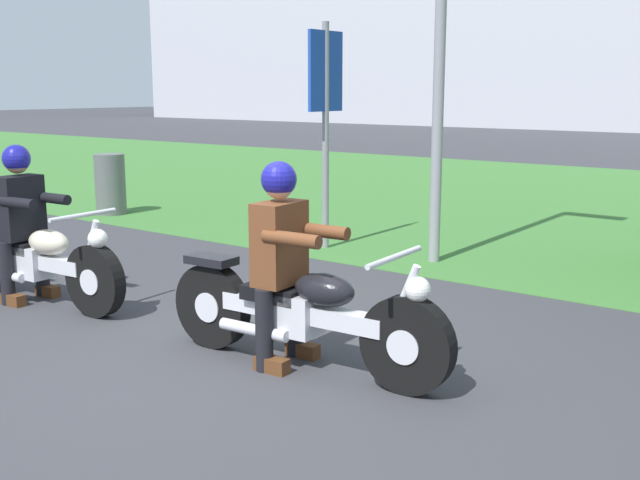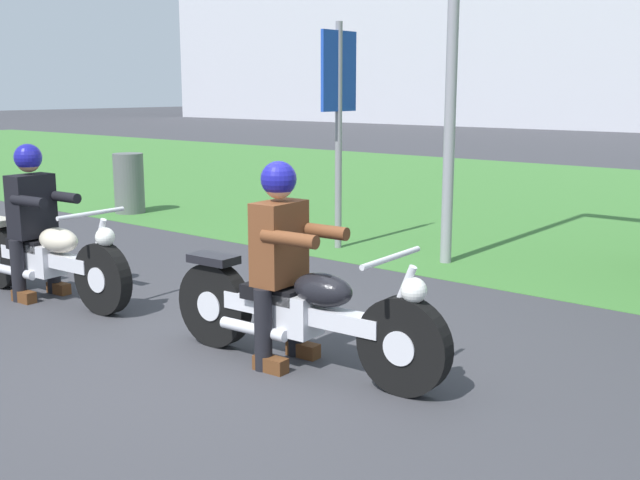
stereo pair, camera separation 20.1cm
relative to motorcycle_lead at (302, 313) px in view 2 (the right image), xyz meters
The scene contains 7 objects.
ground 0.74m from the motorcycle_lead, 139.51° to the right, with size 120.00×120.00×0.00m, color #38383D.
motorcycle_lead is the anchor object (origin of this frame).
rider_lead 0.46m from the motorcycle_lead, behind, with size 0.57×0.48×1.39m.
motorcycle_follow 2.86m from the motorcycle_lead, behind, with size 2.11×0.66×0.86m.
rider_follow 3.06m from the motorcycle_lead, behind, with size 0.57×0.48×1.38m.
trash_can 7.19m from the motorcycle_lead, 152.28° to the left, with size 0.45×0.45×0.90m, color #595E5B.
sign_banner 4.24m from the motorcycle_lead, 124.85° to the left, with size 0.08×0.60×2.60m.
Camera 2 is at (3.74, -3.34, 1.86)m, focal length 43.39 mm.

